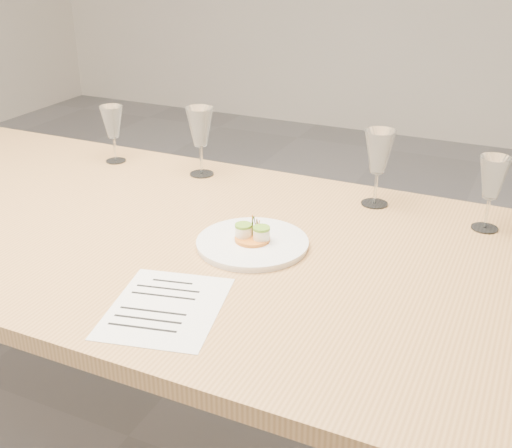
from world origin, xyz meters
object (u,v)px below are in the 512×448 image
at_px(recipe_sheet, 166,307).
at_px(wine_glass_1, 112,123).
at_px(dining_table, 107,239).
at_px(wine_glass_2, 200,128).
at_px(wine_glass_4, 493,179).
at_px(dinner_plate, 253,242).
at_px(wine_glass_3, 379,153).

xyz_separation_m(recipe_sheet, wine_glass_1, (-0.61, 0.68, 0.13)).
height_order(dining_table, wine_glass_2, wine_glass_2).
bearing_deg(wine_glass_2, wine_glass_4, -2.67).
distance_m(dining_table, wine_glass_4, 0.99).
xyz_separation_m(wine_glass_2, wine_glass_4, (0.83, -0.04, -0.01)).
relative_size(dinner_plate, recipe_sheet, 0.84).
xyz_separation_m(dinner_plate, recipe_sheet, (-0.04, -0.31, -0.01)).
relative_size(wine_glass_2, wine_glass_3, 1.00).
height_order(dinner_plate, recipe_sheet, dinner_plate).
bearing_deg(dinner_plate, wine_glass_4, 34.54).
distance_m(wine_glass_1, wine_glass_3, 0.85).
xyz_separation_m(recipe_sheet, wine_glass_3, (0.23, 0.68, 0.14)).
relative_size(dining_table, wine_glass_2, 11.58).
xyz_separation_m(wine_glass_1, wine_glass_4, (1.14, -0.03, 0.01)).
height_order(dinner_plate, wine_glass_1, wine_glass_1).
bearing_deg(dinner_plate, wine_glass_3, 62.50).
relative_size(dinner_plate, wine_glass_3, 1.28).
relative_size(dinner_plate, wine_glass_1, 1.46).
relative_size(dining_table, wine_glass_1, 13.27).
distance_m(recipe_sheet, wine_glass_2, 0.77).
bearing_deg(dining_table, wine_glass_2, 78.01).
relative_size(wine_glass_2, wine_glass_4, 1.10).
height_order(dinner_plate, wine_glass_3, wine_glass_3).
height_order(wine_glass_2, wine_glass_3, same).
bearing_deg(wine_glass_2, dining_table, -101.99).
height_order(dining_table, wine_glass_4, wine_glass_4).
bearing_deg(dinner_plate, wine_glass_2, 133.01).
bearing_deg(wine_glass_1, wine_glass_4, -1.37).
height_order(dining_table, dinner_plate, dinner_plate).
relative_size(recipe_sheet, wine_glass_3, 1.52).
bearing_deg(wine_glass_2, recipe_sheet, -66.06).
xyz_separation_m(dinner_plate, wine_glass_4, (0.48, 0.33, 0.12)).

